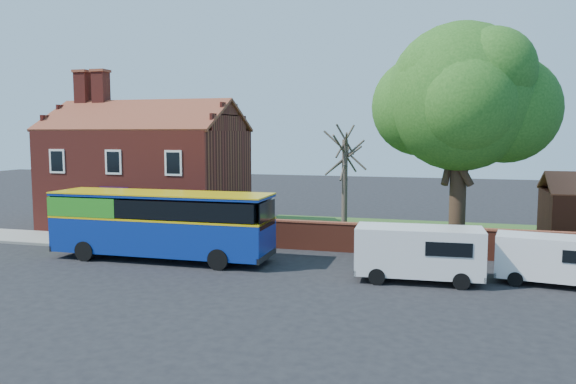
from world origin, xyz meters
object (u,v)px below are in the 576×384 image
(bus, at_px, (155,221))
(van_near, at_px, (419,251))
(large_tree, at_px, (462,102))
(van_far, at_px, (556,258))

(bus, distance_m, van_near, 13.04)
(bus, height_order, large_tree, large_tree)
(bus, relative_size, van_near, 2.06)
(bus, height_order, van_near, bus)
(van_far, height_order, large_tree, large_tree)
(large_tree, bearing_deg, bus, -154.55)
(van_far, bearing_deg, large_tree, 126.60)
(van_near, height_order, large_tree, large_tree)
(large_tree, bearing_deg, van_far, -61.41)
(van_near, bearing_deg, bus, 173.66)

